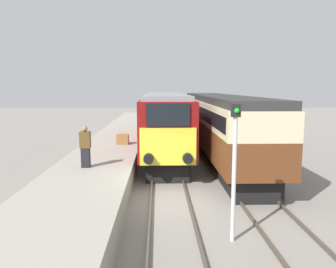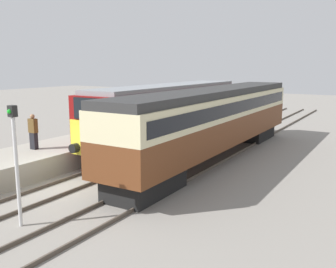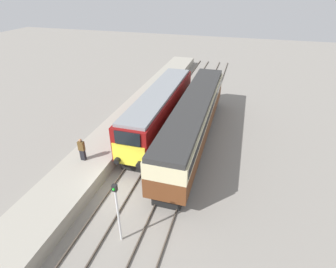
{
  "view_description": "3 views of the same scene",
  "coord_description": "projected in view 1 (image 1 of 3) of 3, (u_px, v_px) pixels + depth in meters",
  "views": [
    {
      "loc": [
        -0.42,
        -12.24,
        4.4
      ],
      "look_at": [
        0.0,
        1.91,
        2.39
      ],
      "focal_mm": 35.0,
      "sensor_mm": 36.0,
      "label": 1
    },
    {
      "loc": [
        11.78,
        -10.68,
        5.18
      ],
      "look_at": [
        1.7,
        5.91,
        1.6
      ],
      "focal_mm": 40.0,
      "sensor_mm": 36.0,
      "label": 2
    },
    {
      "loc": [
        6.88,
        -11.87,
        12.45
      ],
      "look_at": [
        1.7,
        5.91,
        1.6
      ],
      "focal_mm": 28.0,
      "sensor_mm": 36.0,
      "label": 3
    }
  ],
  "objects": [
    {
      "name": "ground_plane",
      "position": [
        169.0,
        202.0,
        12.74
      ],
      "size": [
        120.0,
        120.0,
        0.0
      ],
      "primitive_type": "plane",
      "color": "gray"
    },
    {
      "name": "platform_left",
      "position": [
        113.0,
        150.0,
        20.49
      ],
      "size": [
        3.5,
        50.0,
        1.01
      ],
      "color": "#9E998C",
      "rests_on": "ground_plane"
    },
    {
      "name": "passenger_carriage",
      "position": [
        219.0,
        120.0,
        20.56
      ],
      "size": [
        2.75,
        18.01,
        3.93
      ],
      "color": "black",
      "rests_on": "ground_plane"
    },
    {
      "name": "locomotive",
      "position": [
        165.0,
        121.0,
        21.38
      ],
      "size": [
        2.7,
        14.78,
        4.02
      ],
      "color": "black",
      "rests_on": "ground_plane"
    },
    {
      "name": "person_on_platform",
      "position": [
        85.0,
        147.0,
        13.89
      ],
      "size": [
        0.44,
        0.26,
        1.78
      ],
      "color": "black",
      "rests_on": "platform_left"
    },
    {
      "name": "signal_post",
      "position": [
        234.0,
        162.0,
        9.14
      ],
      "size": [
        0.24,
        0.28,
        3.96
      ],
      "color": "silver",
      "rests_on": "ground_plane"
    },
    {
      "name": "luggage_crate",
      "position": [
        123.0,
        139.0,
        19.72
      ],
      "size": [
        0.7,
        0.56,
        0.6
      ],
      "color": "olive",
      "rests_on": "platform_left"
    },
    {
      "name": "rails_far_track",
      "position": [
        229.0,
        168.0,
        17.78
      ],
      "size": [
        1.5,
        60.0,
        0.14
      ],
      "color": "#4C4238",
      "rests_on": "ground_plane"
    },
    {
      "name": "rails_near_track",
      "position": [
        166.0,
        168.0,
        17.68
      ],
      "size": [
        1.51,
        60.0,
        0.14
      ],
      "color": "#4C4238",
      "rests_on": "ground_plane"
    }
  ]
}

